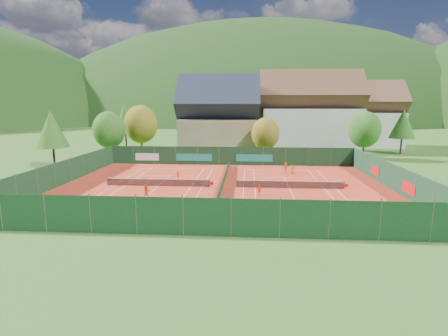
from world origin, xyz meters
TOP-DOWN VIEW (x-y plane):
  - ground at (0.00, 0.00)m, footprint 600.00×600.00m
  - clay_pad at (0.00, 0.00)m, footprint 40.00×32.00m
  - court_markings_left at (-8.00, 0.00)m, footprint 11.03×23.83m
  - court_markings_right at (8.00, 0.00)m, footprint 11.03×23.83m
  - tennis_net_left at (-7.85, 0.00)m, footprint 13.30×0.10m
  - tennis_net_right at (8.15, 0.00)m, footprint 13.30×0.10m
  - court_divider at (0.00, 0.00)m, footprint 0.03×28.80m
  - fence_north at (-0.46, 15.99)m, footprint 40.00×0.10m
  - fence_south at (0.00, -16.00)m, footprint 40.00×0.04m
  - fence_west at (-20.00, 0.00)m, footprint 0.04×32.00m
  - fence_east at (20.00, 0.05)m, footprint 0.09×32.00m
  - chalet at (-3.00, 30.00)m, footprint 16.20×12.00m
  - hotel_block_a at (16.00, 36.00)m, footprint 21.60×11.00m
  - hotel_block_b at (30.00, 44.00)m, footprint 17.28×10.00m
  - tree_west_front at (-22.00, 20.00)m, footprint 5.72×5.72m
  - tree_west_mid at (-18.00, 26.00)m, footprint 6.44×6.44m
  - tree_west_back at (-24.00, 34.00)m, footprint 5.60×5.60m
  - tree_center at (6.00, 22.00)m, footprint 5.01×5.01m
  - tree_east_front at (24.00, 24.00)m, footprint 5.72×5.72m
  - tree_east_mid at (34.00, 32.00)m, footprint 5.04×5.04m
  - tree_west_side at (-28.00, 12.00)m, footprint 5.04×5.04m
  - tree_east_back at (26.00, 40.00)m, footprint 7.15×7.15m
  - mountain_backdrop at (28.54, 233.48)m, footprint 820.00×530.00m
  - ball_hopper at (13.45, -10.57)m, footprint 0.34×0.34m
  - loose_ball_0 at (-9.22, -3.30)m, footprint 0.07×0.07m
  - loose_ball_1 at (7.26, -9.76)m, footprint 0.07×0.07m
  - loose_ball_2 at (2.35, 6.28)m, footprint 0.07×0.07m
  - player_left_near at (-11.12, -10.27)m, footprint 0.54×0.41m
  - player_left_mid at (-7.68, -5.91)m, footprint 0.83×0.68m
  - player_left_far at (-6.29, 3.85)m, footprint 0.83×0.56m
  - player_right_near at (4.29, -3.73)m, footprint 0.77×0.73m
  - player_right_far_a at (9.40, 8.92)m, footprint 0.65×0.44m
  - player_right_far_b at (8.61, 10.41)m, footprint 1.29×1.06m

SIDE VIEW (x-z plane):
  - mountain_backdrop at x=28.54m, z-range -160.64..81.36m
  - ground at x=0.00m, z-range -0.02..-0.02m
  - clay_pad at x=0.00m, z-range 0.00..0.01m
  - court_markings_left at x=-8.00m, z-range 0.01..0.01m
  - court_markings_right at x=8.00m, z-range 0.01..0.01m
  - loose_ball_0 at x=-9.22m, z-range 0.00..0.07m
  - loose_ball_1 at x=7.26m, z-range 0.00..0.07m
  - loose_ball_2 at x=2.35m, z-range 0.00..0.07m
  - court_divider at x=0.00m, z-range 0.00..1.00m
  - tennis_net_left at x=-7.85m, z-range 0.00..1.02m
  - tennis_net_right at x=8.15m, z-range 0.00..1.02m
  - ball_hopper at x=13.45m, z-range 0.16..0.96m
  - player_left_far at x=-6.29m, z-range 0.00..1.20m
  - player_right_near at x=4.29m, z-range 0.00..1.28m
  - player_right_far_a at x=9.40m, z-range 0.00..1.28m
  - player_left_near at x=-11.12m, z-range 0.00..1.32m
  - player_right_far_b at x=8.61m, z-range 0.00..1.38m
  - player_left_mid at x=-7.68m, z-range 0.00..1.57m
  - fence_north at x=-0.46m, z-range -0.03..2.97m
  - fence_east at x=20.00m, z-range -0.02..2.98m
  - fence_south at x=0.00m, z-range 0.00..3.00m
  - fence_west at x=-20.00m, z-range 0.00..3.00m
  - tree_center at x=6.00m, z-range 0.92..8.52m
  - tree_west_front at x=-22.00m, z-range 1.05..9.74m
  - tree_east_front at x=24.00m, z-range 1.05..9.74m
  - tree_east_mid at x=34.00m, z-range 1.56..10.56m
  - tree_west_side at x=-28.00m, z-range 1.56..10.56m
  - tree_west_mid at x=-18.00m, z-range 1.18..10.96m
  - hotel_block_b at x=30.00m, z-range -1.13..14.37m
  - chalet at x=-3.00m, z-range -1.38..14.62m
  - tree_west_back at x=-24.00m, z-range 1.74..11.74m
  - tree_east_back at x=26.00m, z-range 1.31..12.18m
  - hotel_block_a at x=16.00m, z-range -1.24..16.01m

